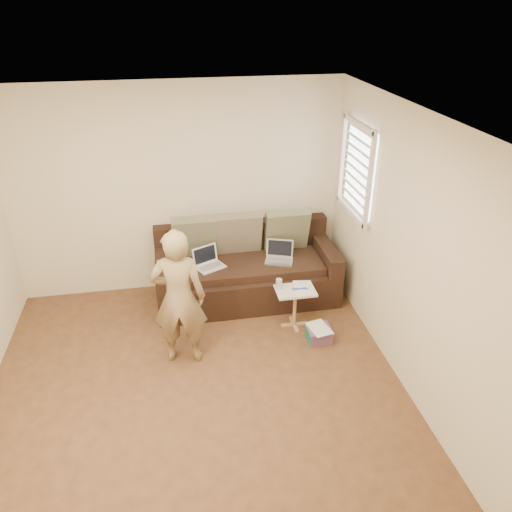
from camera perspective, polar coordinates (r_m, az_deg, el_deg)
name	(u,v)px	position (r m, az deg, el deg)	size (l,w,h in m)	color
floor	(200,406)	(4.87, -6.53, -16.82)	(4.50, 4.50, 0.00)	#50331D
ceiling	(179,128)	(3.55, -8.86, 14.40)	(4.50, 4.50, 0.00)	white
wall_back	(178,191)	(6.09, -8.98, 7.40)	(4.00, 4.00, 0.00)	beige
wall_right	(419,266)	(4.57, 18.33, -1.11)	(4.50, 4.50, 0.00)	beige
window_blinds	(357,169)	(5.63, 11.56, 9.78)	(0.12, 0.88, 1.08)	white
sofa	(247,268)	(6.09, -1.09, -1.34)	(2.20, 0.95, 0.85)	black
pillow_left	(195,237)	(6.07, -7.09, 2.23)	(0.55, 0.14, 0.55)	#616449
pillow_mid	(239,233)	(6.12, -1.95, 2.66)	(0.55, 0.14, 0.55)	#655D48
pillow_right	(287,230)	(6.21, 3.56, 3.03)	(0.55, 0.14, 0.55)	#616449
laptop_silver	(279,262)	(6.02, 2.67, -0.67)	(0.33, 0.24, 0.22)	#B7BABC
laptop_white	(211,268)	(5.92, -5.29, -1.35)	(0.33, 0.24, 0.24)	white
person	(179,298)	(4.96, -8.92, -4.81)	(0.55, 0.37, 1.50)	olive
side_table	(295,308)	(5.68, 4.49, -5.97)	(0.44, 0.31, 0.48)	silver
drinking_glass	(279,284)	(5.53, 2.68, -3.25)	(0.07, 0.07, 0.12)	silver
scissors	(300,289)	(5.56, 5.10, -3.80)	(0.18, 0.10, 0.02)	silver
paper_on_table	(303,287)	(5.59, 5.49, -3.64)	(0.21, 0.30, 0.00)	white
striped_box	(319,334)	(5.57, 7.28, -8.95)	(0.27, 0.27, 0.17)	#B81B77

